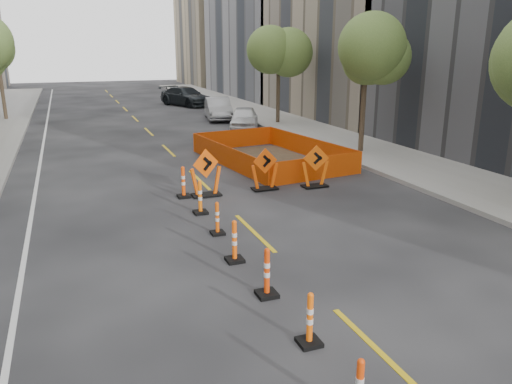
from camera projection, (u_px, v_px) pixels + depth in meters
name	position (u px, v px, depth m)	size (l,w,h in m)	color
ground_plane	(323.00, 298.00, 10.10)	(140.00, 140.00, 0.00)	black
sidewalk_right	(371.00, 151.00, 23.91)	(4.00, 90.00, 0.15)	gray
bld_right_c	(381.00, 16.00, 35.28)	(12.00, 16.00, 14.00)	gray
bld_right_e	(230.00, 22.00, 66.23)	(12.00, 14.00, 16.00)	tan
tree_r_b	(366.00, 55.00, 22.46)	(2.80, 2.80, 5.95)	#382B1E
tree_r_c	(279.00, 53.00, 31.43)	(2.80, 2.80, 5.95)	#382B1E
channelizer_2	(310.00, 319.00, 8.42)	(0.39, 0.39, 0.98)	#FF600A
channelizer_3	(267.00, 272.00, 10.07)	(0.42, 0.42, 1.05)	#E03A09
channelizer_4	(234.00, 241.00, 11.71)	(0.41, 0.41, 1.03)	#FF570A
channelizer_5	(217.00, 218.00, 13.44)	(0.36, 0.36, 0.92)	#E75109
channelizer_6	(200.00, 197.00, 15.09)	(0.42, 0.42, 1.05)	orange
channelizer_7	(183.00, 182.00, 16.72)	(0.42, 0.42, 1.08)	#FE4C0A
chevron_sign_left	(206.00, 173.00, 16.79)	(1.10, 0.66, 1.64)	#E65009
chevron_sign_center	(265.00, 169.00, 17.57)	(1.01, 0.61, 1.51)	#F5510A
chevron_sign_right	(315.00, 166.00, 17.89)	(1.03, 0.62, 1.55)	#E55609
safety_fence	(270.00, 152.00, 21.99)	(4.25, 7.24, 0.90)	#FF560D
parked_car_near	(244.00, 118.00, 30.35)	(1.65, 4.11, 1.40)	silver
parked_car_mid	(218.00, 109.00, 34.70)	(1.59, 4.55, 1.50)	#9D9EA3
parked_car_far	(186.00, 96.00, 42.75)	(2.22, 5.45, 1.58)	black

